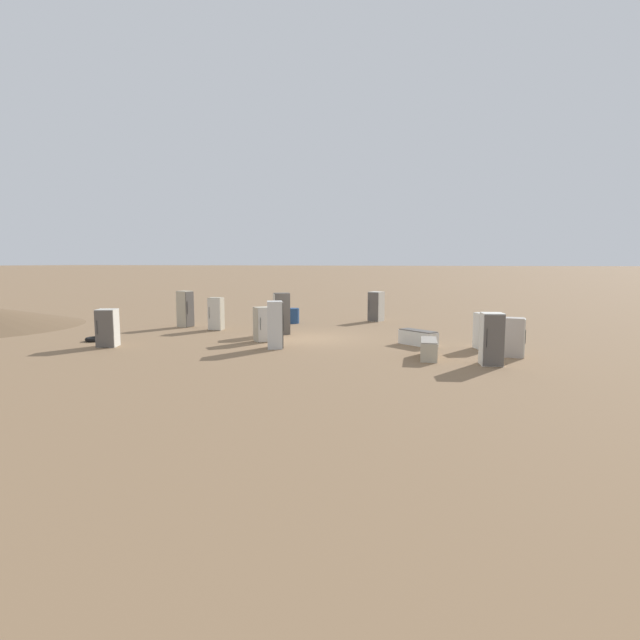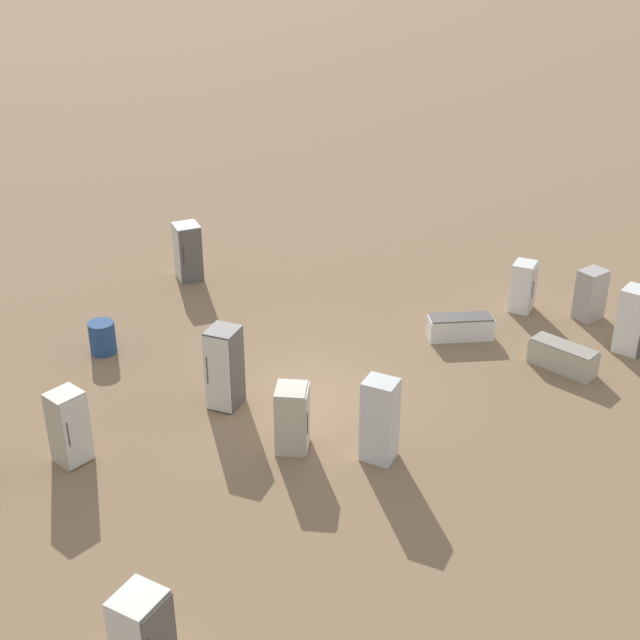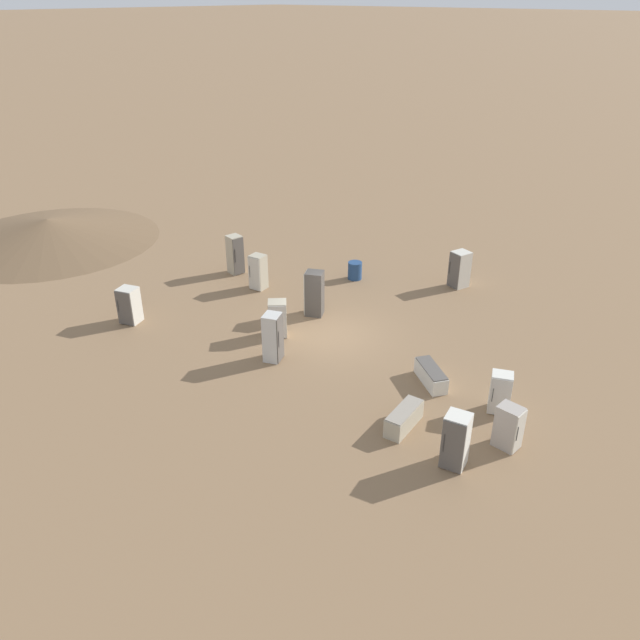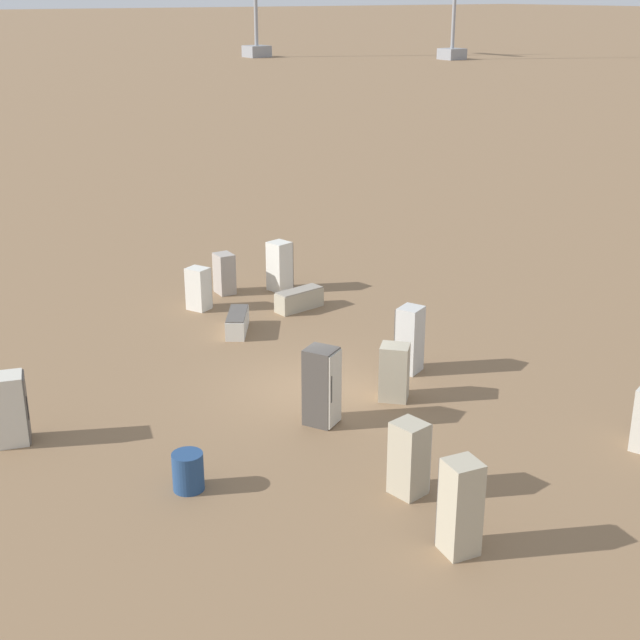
{
  "view_description": "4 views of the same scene",
  "coord_description": "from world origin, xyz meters",
  "px_view_note": "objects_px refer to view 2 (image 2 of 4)",
  "views": [
    {
      "loc": [
        -7.37,
        20.6,
        3.35
      ],
      "look_at": [
        -0.52,
        0.12,
        0.85
      ],
      "focal_mm": 28.0,
      "sensor_mm": 36.0,
      "label": 1
    },
    {
      "loc": [
        11.08,
        13.76,
        11.04
      ],
      "look_at": [
        -0.24,
        0.11,
        1.92
      ],
      "focal_mm": 50.0,
      "sensor_mm": 36.0,
      "label": 2
    },
    {
      "loc": [
        -13.9,
        16.55,
        12.08
      ],
      "look_at": [
        -0.08,
        0.79,
        1.01
      ],
      "focal_mm": 35.0,
      "sensor_mm": 36.0,
      "label": 3
    },
    {
      "loc": [
        17.81,
        -11.58,
        9.83
      ],
      "look_at": [
        -1.04,
        0.88,
        1.44
      ],
      "focal_mm": 50.0,
      "sensor_mm": 36.0,
      "label": 4
    }
  ],
  "objects_px": {
    "discarded_fridge_4": "(143,635)",
    "discarded_fridge_6": "(69,427)",
    "discarded_fridge_0": "(461,327)",
    "rusty_barrel": "(102,338)",
    "discarded_fridge_2": "(523,287)",
    "discarded_fridge_3": "(292,418)",
    "discarded_fridge_9": "(188,252)",
    "discarded_fridge_10": "(634,320)",
    "discarded_fridge_1": "(380,420)",
    "discarded_fridge_7": "(563,357)",
    "discarded_fridge_11": "(591,294)",
    "discarded_fridge_8": "(224,368)"
  },
  "relations": [
    {
      "from": "discarded_fridge_4",
      "to": "discarded_fridge_6",
      "type": "xyz_separation_m",
      "value": [
        -1.58,
        -5.75,
        0.06
      ]
    },
    {
      "from": "discarded_fridge_0",
      "to": "rusty_barrel",
      "type": "xyz_separation_m",
      "value": [
        7.52,
        -5.24,
        0.11
      ]
    },
    {
      "from": "discarded_fridge_2",
      "to": "discarded_fridge_4",
      "type": "bearing_deg",
      "value": -8.58
    },
    {
      "from": "discarded_fridge_3",
      "to": "discarded_fridge_9",
      "type": "relative_size",
      "value": 0.87
    },
    {
      "from": "discarded_fridge_4",
      "to": "discarded_fridge_10",
      "type": "xyz_separation_m",
      "value": [
        -14.53,
        -1.05,
        0.11
      ]
    },
    {
      "from": "discarded_fridge_1",
      "to": "discarded_fridge_10",
      "type": "bearing_deg",
      "value": 60.69
    },
    {
      "from": "discarded_fridge_0",
      "to": "discarded_fridge_4",
      "type": "height_order",
      "value": "discarded_fridge_4"
    },
    {
      "from": "discarded_fridge_0",
      "to": "discarded_fridge_4",
      "type": "bearing_deg",
      "value": 144.23
    },
    {
      "from": "discarded_fridge_6",
      "to": "discarded_fridge_7",
      "type": "bearing_deg",
      "value": 149.98
    },
    {
      "from": "discarded_fridge_10",
      "to": "discarded_fridge_11",
      "type": "bearing_deg",
      "value": -126.18
    },
    {
      "from": "discarded_fridge_4",
      "to": "discarded_fridge_11",
      "type": "xyz_separation_m",
      "value": [
        -15.29,
        -2.82,
        -0.05
      ]
    },
    {
      "from": "discarded_fridge_2",
      "to": "discarded_fridge_6",
      "type": "xyz_separation_m",
      "value": [
        12.7,
        -1.45,
        0.11
      ]
    },
    {
      "from": "discarded_fridge_1",
      "to": "discarded_fridge_9",
      "type": "relative_size",
      "value": 1.1
    },
    {
      "from": "discarded_fridge_3",
      "to": "discarded_fridge_0",
      "type": "bearing_deg",
      "value": 145.2
    },
    {
      "from": "discarded_fridge_0",
      "to": "discarded_fridge_10",
      "type": "relative_size",
      "value": 0.99
    },
    {
      "from": "discarded_fridge_8",
      "to": "discarded_fridge_6",
      "type": "bearing_deg",
      "value": 57.09
    },
    {
      "from": "discarded_fridge_7",
      "to": "discarded_fridge_11",
      "type": "xyz_separation_m",
      "value": [
        -2.84,
        -1.25,
        0.37
      ]
    },
    {
      "from": "discarded_fridge_1",
      "to": "discarded_fridge_8",
      "type": "bearing_deg",
      "value": 175.09
    },
    {
      "from": "discarded_fridge_2",
      "to": "discarded_fridge_10",
      "type": "distance_m",
      "value": 3.26
    },
    {
      "from": "discarded_fridge_7",
      "to": "discarded_fridge_2",
      "type": "bearing_deg",
      "value": 49.08
    },
    {
      "from": "discarded_fridge_2",
      "to": "discarded_fridge_8",
      "type": "bearing_deg",
      "value": -32.83
    },
    {
      "from": "discarded_fridge_0",
      "to": "discarded_fridge_9",
      "type": "bearing_deg",
      "value": 58.08
    },
    {
      "from": "discarded_fridge_9",
      "to": "discarded_fridge_10",
      "type": "relative_size",
      "value": 0.98
    },
    {
      "from": "discarded_fridge_7",
      "to": "discarded_fridge_10",
      "type": "distance_m",
      "value": 2.2
    },
    {
      "from": "discarded_fridge_4",
      "to": "discarded_fridge_2",
      "type": "bearing_deg",
      "value": 175.92
    },
    {
      "from": "discarded_fridge_4",
      "to": "discarded_fridge_9",
      "type": "bearing_deg",
      "value": -145.68
    },
    {
      "from": "discarded_fridge_3",
      "to": "discarded_fridge_11",
      "type": "xyz_separation_m",
      "value": [
        -9.94,
        0.36,
        -0.03
      ]
    },
    {
      "from": "discarded_fridge_6",
      "to": "discarded_fridge_10",
      "type": "xyz_separation_m",
      "value": [
        -12.95,
        4.69,
        0.05
      ]
    },
    {
      "from": "discarded_fridge_4",
      "to": "discarded_fridge_6",
      "type": "height_order",
      "value": "discarded_fridge_6"
    },
    {
      "from": "discarded_fridge_7",
      "to": "discarded_fridge_6",
      "type": "bearing_deg",
      "value": 151.77
    },
    {
      "from": "discarded_fridge_7",
      "to": "rusty_barrel",
      "type": "height_order",
      "value": "rusty_barrel"
    },
    {
      "from": "discarded_fridge_4",
      "to": "discarded_fridge_6",
      "type": "relative_size",
      "value": 0.93
    },
    {
      "from": "discarded_fridge_1",
      "to": "discarded_fridge_6",
      "type": "xyz_separation_m",
      "value": [
        4.94,
        -3.98,
        -0.12
      ]
    },
    {
      "from": "discarded_fridge_2",
      "to": "rusty_barrel",
      "type": "height_order",
      "value": "discarded_fridge_2"
    },
    {
      "from": "discarded_fridge_4",
      "to": "discarded_fridge_10",
      "type": "relative_size",
      "value": 0.87
    },
    {
      "from": "discarded_fridge_1",
      "to": "rusty_barrel",
      "type": "height_order",
      "value": "discarded_fridge_1"
    },
    {
      "from": "discarded_fridge_6",
      "to": "discarded_fridge_11",
      "type": "bearing_deg",
      "value": 158.95
    },
    {
      "from": "discarded_fridge_0",
      "to": "discarded_fridge_10",
      "type": "bearing_deg",
      "value": -104.65
    },
    {
      "from": "discarded_fridge_2",
      "to": "discarded_fridge_10",
      "type": "relative_size",
      "value": 0.82
    },
    {
      "from": "discarded_fridge_2",
      "to": "rusty_barrel",
      "type": "relative_size",
      "value": 1.68
    },
    {
      "from": "discarded_fridge_6",
      "to": "discarded_fridge_2",
      "type": "bearing_deg",
      "value": 164.46
    },
    {
      "from": "discarded_fridge_7",
      "to": "discarded_fridge_9",
      "type": "bearing_deg",
      "value": 104.37
    },
    {
      "from": "discarded_fridge_10",
      "to": "discarded_fridge_6",
      "type": "bearing_deg",
      "value": -32.81
    },
    {
      "from": "discarded_fridge_2",
      "to": "discarded_fridge_9",
      "type": "height_order",
      "value": "discarded_fridge_9"
    },
    {
      "from": "discarded_fridge_10",
      "to": "discarded_fridge_11",
      "type": "distance_m",
      "value": 1.93
    },
    {
      "from": "discarded_fridge_11",
      "to": "rusty_barrel",
      "type": "height_order",
      "value": "discarded_fridge_11"
    },
    {
      "from": "discarded_fridge_10",
      "to": "discarded_fridge_7",
      "type": "bearing_deg",
      "value": -26.92
    },
    {
      "from": "discarded_fridge_0",
      "to": "discarded_fridge_2",
      "type": "relative_size",
      "value": 1.21
    },
    {
      "from": "discarded_fridge_6",
      "to": "discarded_fridge_7",
      "type": "height_order",
      "value": "discarded_fridge_6"
    },
    {
      "from": "discarded_fridge_0",
      "to": "discarded_fridge_7",
      "type": "relative_size",
      "value": 1.0
    }
  ]
}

